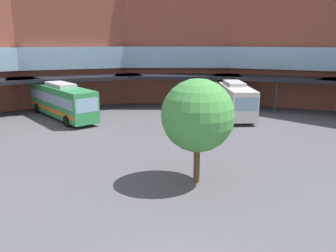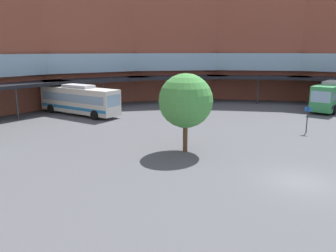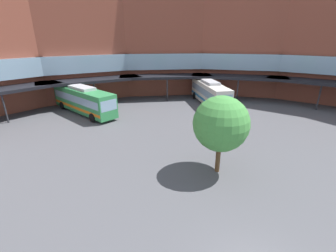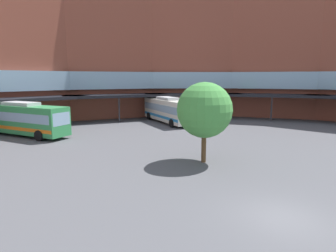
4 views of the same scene
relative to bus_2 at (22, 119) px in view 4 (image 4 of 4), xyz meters
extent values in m
plane|color=#515156|center=(12.15, -25.93, -1.88)|extent=(125.30, 125.30, 0.00)
cube|color=brown|center=(37.29, 2.10, 7.40)|extent=(15.28, 14.58, 18.56)
cube|color=#8CADC6|center=(36.88, 1.65, 4.06)|extent=(14.31, 13.74, 2.60)
cube|color=black|center=(33.95, -1.63, 1.83)|extent=(13.94, 13.09, 0.40)
cylinder|color=#2D2D33|center=(32.88, -2.82, -0.02)|extent=(0.20, 0.20, 3.71)
cube|color=brown|center=(25.60, 9.23, 7.40)|extent=(16.28, 11.02, 18.56)
cube|color=#8CADC6|center=(25.39, 8.67, 4.06)|extent=(14.96, 10.70, 2.60)
cube|color=black|center=(23.82, 4.56, 1.83)|extent=(15.57, 9.15, 0.40)
cylinder|color=#2D2D33|center=(23.25, 3.07, -0.02)|extent=(0.20, 0.20, 3.71)
cube|color=brown|center=(12.15, 11.72, 7.40)|extent=(15.14, 6.00, 18.56)
cube|color=#8CADC6|center=(12.15, 11.12, 4.06)|extent=(13.63, 6.24, 2.60)
cube|color=black|center=(12.15, 6.72, 1.83)|extent=(15.14, 4.00, 0.40)
cylinder|color=#2D2D33|center=(12.15, 5.12, -0.02)|extent=(0.20, 0.20, 3.71)
cube|color=brown|center=(-1.31, 9.23, 7.40)|extent=(16.28, 11.02, 18.56)
cube|color=#8CADC6|center=(-1.10, 8.67, 4.06)|extent=(14.96, 10.70, 2.60)
cube|color=black|center=(0.47, 4.56, 1.83)|extent=(15.57, 9.15, 0.40)
cylinder|color=#2D2D33|center=(1.05, 3.07, -0.02)|extent=(0.20, 0.20, 3.71)
cube|color=#338C4C|center=(-0.01, 0.01, -0.03)|extent=(9.70, 10.81, 3.00)
cube|color=#8CADC6|center=(-0.01, 0.01, 0.33)|extent=(9.28, 10.29, 0.96)
cube|color=orange|center=(-0.01, 0.01, -0.87)|extent=(9.57, 10.64, 0.36)
cube|color=#8CADC6|center=(3.85, -4.54, 0.33)|extent=(1.77, 1.53, 1.32)
cube|color=#B2B2B7|center=(-0.01, 0.01, 1.65)|extent=(4.15, 4.45, 0.36)
cylinder|color=black|center=(3.60, -2.29, -1.33)|extent=(0.94, 1.03, 1.10)
cylinder|color=black|center=(1.67, -3.92, -1.33)|extent=(0.94, 1.03, 1.10)
cylinder|color=black|center=(-1.69, 3.95, -1.33)|extent=(0.94, 1.03, 1.10)
cube|color=silver|center=(18.35, 2.04, -0.06)|extent=(3.04, 11.41, 2.95)
cube|color=#8CADC6|center=(18.35, 2.04, 0.30)|extent=(3.05, 10.73, 0.94)
cube|color=#267FBF|center=(18.35, 2.04, -0.88)|extent=(3.05, 11.18, 0.35)
cube|color=#8CADC6|center=(18.62, -3.55, 0.30)|extent=(2.19, 0.23, 1.30)
cube|color=#B2B2B7|center=(18.35, 2.04, 1.60)|extent=(1.94, 4.15, 0.36)
cylinder|color=black|center=(19.78, -1.74, -1.33)|extent=(0.35, 1.11, 1.10)
cylinder|color=black|center=(17.30, -1.86, -1.33)|extent=(0.35, 1.11, 1.10)
cylinder|color=black|center=(19.40, 5.94, -1.33)|extent=(0.35, 1.11, 1.10)
cylinder|color=black|center=(16.92, 5.81, -1.33)|extent=(0.35, 1.11, 1.10)
cylinder|color=brown|center=(13.28, -16.85, -0.46)|extent=(0.36, 0.36, 2.84)
sphere|color=#479342|center=(13.28, -16.85, 2.10)|extent=(4.13, 4.13, 4.13)
camera|label=1|loc=(12.10, -35.86, 6.21)|focal=37.24mm
camera|label=2|loc=(-7.99, -31.11, 5.84)|focal=36.52mm
camera|label=3|loc=(7.37, -32.14, 8.04)|focal=24.98mm
camera|label=4|loc=(2.53, -35.03, 4.45)|focal=30.49mm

